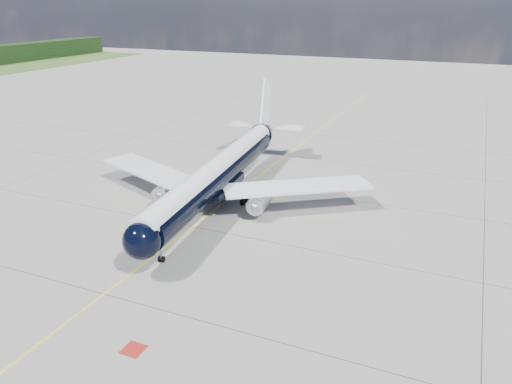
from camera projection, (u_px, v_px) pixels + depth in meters
ground at (262, 174)px, 72.93m from camera, size 320.00×320.00×0.00m
taxiway_centerline at (248, 184)px, 68.65m from camera, size 0.16×160.00×0.01m
red_marking at (133, 349)px, 36.18m from camera, size 1.60×1.60×0.01m
main_airliner at (221, 171)px, 61.41m from camera, size 36.59×44.78×12.94m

